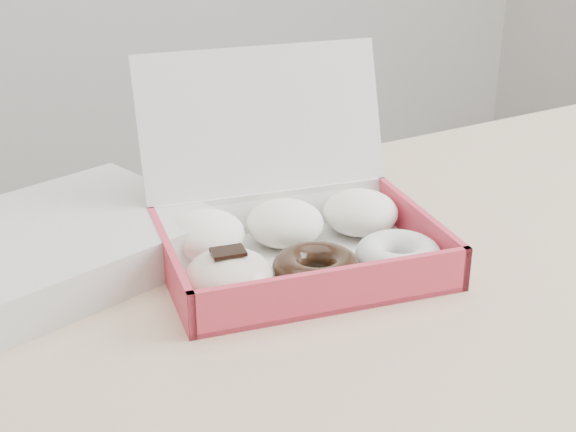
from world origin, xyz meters
TOP-DOWN VIEW (x-y plane):
  - table at (0.00, 0.00)m, footprint 1.20×0.80m
  - donut_box at (-0.12, 0.15)m, footprint 0.31×0.30m
  - newspapers at (-0.33, 0.26)m, footprint 0.32×0.28m

SIDE VIEW (x-z plane):
  - table at x=0.00m, z-range 0.30..1.05m
  - newspapers at x=-0.33m, z-range 0.75..0.79m
  - donut_box at x=-0.12m, z-range 0.68..0.88m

